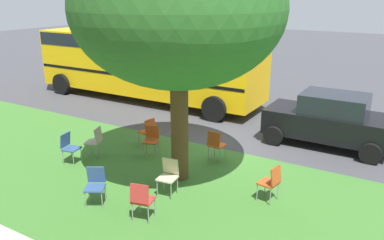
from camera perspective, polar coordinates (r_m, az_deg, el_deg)
ground at (r=12.25m, az=4.13°, el=-3.76°), size 80.00×80.00×0.00m
grass_verge at (r=9.74m, az=-4.45°, el=-9.80°), size 48.00×6.00×0.01m
street_tree at (r=9.18m, az=-2.01°, el=15.76°), size 4.90×4.90×6.01m
chair_0 at (r=9.06m, az=-13.90°, el=-8.92°), size 0.57×0.57×0.88m
chair_1 at (r=11.34m, az=-17.48°, el=-3.60°), size 0.49×0.48×0.88m
chair_2 at (r=12.12m, az=-6.42°, el=-1.44°), size 0.49×0.48×0.88m
chair_3 at (r=11.45m, az=-5.97°, el=-2.63°), size 0.53×0.53×0.88m
chair_4 at (r=8.27m, az=-7.34°, el=-11.26°), size 0.50×0.51×0.88m
chair_5 at (r=9.23m, az=-3.43°, el=-7.85°), size 0.46×0.47×0.88m
chair_6 at (r=9.09m, az=11.48°, el=-8.66°), size 0.48×0.48×0.88m
chair_7 at (r=11.59m, az=-13.92°, el=-2.81°), size 0.53×0.53×0.88m
chair_8 at (r=11.02m, az=3.48°, el=-3.40°), size 0.45×0.45×0.88m
parked_car at (r=12.74m, az=19.32°, el=0.11°), size 3.70×1.92×1.65m
school_bus at (r=17.23m, az=-6.69°, el=8.68°), size 10.40×2.80×2.88m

